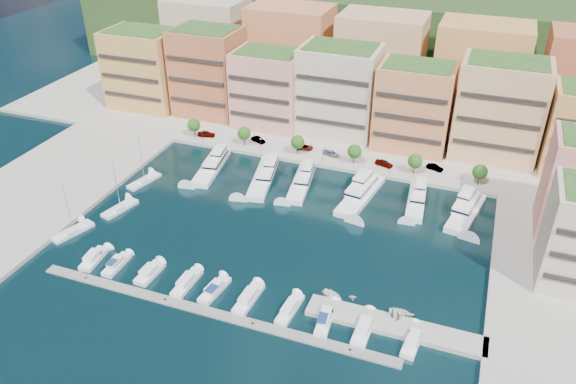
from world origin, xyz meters
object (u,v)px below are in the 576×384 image
cruiser_4 (214,290)px  cruiser_3 (187,283)px  tree_4 (415,161)px  yacht_4 (361,193)px  cruiser_9 (413,341)px  tender_3 (410,314)px  cruiser_0 (94,259)px  sailboat_2 (144,181)px  cruiser_2 (150,273)px  cruiser_1 (117,265)px  tender_0 (332,295)px  tree_5 (480,172)px  car_2 (305,147)px  yacht_6 (467,210)px  sailboat_0 (73,232)px  tender_2 (400,313)px  tree_0 (194,125)px  person_0 (392,313)px  cruiser_7 (325,319)px  lamppost_4 (462,177)px  car_1 (258,140)px  lamppost_3 (390,165)px  tender_1 (353,297)px  car_5 (435,167)px  cruiser_8 (364,329)px  lamppost_1 (261,143)px  yacht_5 (417,199)px  lamppost_2 (323,153)px  tree_1 (244,133)px  cruiser_5 (248,299)px  sailboat_1 (120,209)px  tree_2 (298,142)px  cruiser_6 (290,309)px  yacht_3 (302,180)px  yacht_2 (264,175)px  car_4 (384,163)px  car_3 (331,153)px  person_1 (397,316)px  yacht_1 (213,165)px  car_0 (207,134)px

cruiser_4 → cruiser_3: bearing=179.9°
tree_4 → yacht_4: tree_4 is taller
cruiser_3 → cruiser_9: size_ratio=1.06×
tender_3 → tree_4: bearing=-7.7°
cruiser_0 → sailboat_2: sailboat_2 is taller
cruiser_2 → cruiser_1: bearing=-179.8°
cruiser_4 → tender_0: 22.63m
tree_5 → car_2: tree_5 is taller
yacht_6 → sailboat_0: sailboat_0 is taller
tree_5 → tender_2: 52.81m
tree_0 → person_0: 87.79m
cruiser_7 → lamppost_4: bearing=72.1°
cruiser_4 → car_1: car_1 is taller
cruiser_2 → person_0: size_ratio=3.96×
lamppost_3 → cruiser_0: size_ratio=0.53×
tender_1 → car_5: 55.21m
lamppost_3 → cruiser_1: lamppost_3 is taller
lamppost_4 → cruiser_8: (-10.93, -55.80, -3.28)m
lamppost_1 → yacht_5: bearing=-12.5°
cruiser_3 → lamppost_2: bearing=79.5°
cruiser_0 → yacht_4: bearing=43.8°
car_2 → person_0: bearing=-162.4°
cruiser_9 → car_1: bearing=131.8°
lamppost_1 → tree_1: bearing=159.0°
cruiser_5 → sailboat_0: 46.04m
cruiser_2 → tender_2: bearing=7.3°
cruiser_8 → sailboat_1: 66.16m
tree_2 → tender_1: (29.03, -50.54, -4.34)m
person_0 → tree_5: bearing=-37.2°
cruiser_9 → tender_3: size_ratio=4.89×
sailboat_1 → cruiser_2: bearing=-42.8°
lamppost_2 → cruiser_6: bearing=-78.8°
yacht_3 → cruiser_1: size_ratio=2.59×
tree_1 → lamppost_3: size_ratio=1.35×
tender_3 → car_5: (-3.26, 55.64, 1.28)m
tree_5 → tender_1: bearing=-110.6°
sailboat_2 → tender_0: sailboat_2 is taller
cruiser_2 → car_2: car_2 is taller
lamppost_3 → cruiser_1: size_ratio=0.55×
yacht_2 → car_2: bearing=74.7°
car_4 → cruiser_2: bearing=165.9°
car_2 → yacht_4: bearing=-145.1°
car_3 → person_1: bearing=-142.1°
yacht_1 → car_0: (-9.68, 15.21, 0.75)m
yacht_1 → yacht_5: same height
tree_4 → sailboat_0: 84.45m
cruiser_5 → cruiser_7: bearing=-0.1°
car_0 → tender_3: bearing=-142.3°
yacht_2 → sailboat_0: (-30.77, -37.23, -0.90)m
yacht_1 → car_1: (5.98, 17.06, 0.66)m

